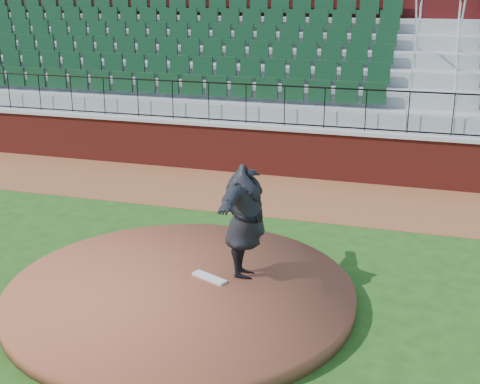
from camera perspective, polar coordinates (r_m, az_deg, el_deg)
name	(u,v)px	position (r m, az deg, el deg)	size (l,w,h in m)	color
ground	(212,298)	(10.29, -2.46, -9.40)	(90.00, 90.00, 0.00)	#1E4814
warning_track	(288,195)	(15.10, 4.30, -0.27)	(34.00, 3.20, 0.01)	brown
field_wall	(303,154)	(16.43, 5.59, 3.38)	(34.00, 0.35, 1.20)	maroon
wall_cap	(304,129)	(16.28, 5.66, 5.59)	(34.00, 0.45, 0.10)	#B7B7B7
wall_railing	(304,107)	(16.17, 5.72, 7.50)	(34.00, 0.05, 1.00)	black
seating_stands	(324,73)	(18.74, 7.45, 10.43)	(34.00, 5.10, 4.60)	gray
concourse_wall	(339,47)	(21.44, 8.80, 12.54)	(34.00, 0.50, 5.50)	maroon
pitchers_mound	(181,293)	(10.21, -5.28, -8.91)	(5.41, 5.41, 0.25)	brown
pitching_rubber	(210,278)	(10.34, -2.72, -7.59)	(0.63, 0.16, 0.04)	silver
pitcher	(245,221)	(10.08, 0.43, -2.62)	(2.30, 0.62, 1.87)	black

